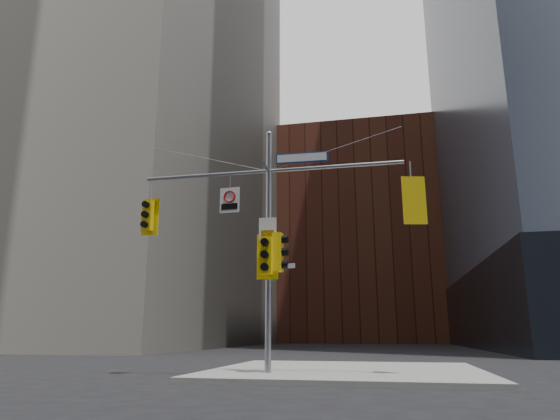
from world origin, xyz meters
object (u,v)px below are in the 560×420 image
at_px(signal_assembly, 269,222).
at_px(traffic_light_west_arm, 148,216).
at_px(traffic_light_pole_front, 266,256).
at_px(traffic_light_pole_side, 279,252).
at_px(traffic_light_east_arm, 412,202).
at_px(street_sign_blade, 302,158).
at_px(regulatory_sign_arm, 230,199).

bearing_deg(signal_assembly, traffic_light_west_arm, 179.81).
bearing_deg(traffic_light_west_arm, traffic_light_pole_front, -0.91).
bearing_deg(traffic_light_west_arm, signal_assembly, 2.99).
height_order(traffic_light_west_arm, traffic_light_pole_front, traffic_light_west_arm).
distance_m(signal_assembly, traffic_light_pole_side, 0.98).
distance_m(signal_assembly, traffic_light_west_arm, 3.93).
distance_m(signal_assembly, traffic_light_east_arm, 4.18).
bearing_deg(traffic_light_pole_front, street_sign_blade, 13.26).
distance_m(signal_assembly, regulatory_sign_arm, 1.44).
xyz_separation_m(traffic_light_west_arm, traffic_light_pole_side, (4.24, -0.01, -1.30)).
bearing_deg(regulatory_sign_arm, traffic_light_pole_side, 4.50).
height_order(street_sign_blade, regulatory_sign_arm, street_sign_blade).
xyz_separation_m(street_sign_blade, regulatory_sign_arm, (-2.24, -0.02, -1.17)).
bearing_deg(regulatory_sign_arm, traffic_light_east_arm, 3.74).
height_order(traffic_light_east_arm, regulatory_sign_arm, regulatory_sign_arm).
xyz_separation_m(signal_assembly, traffic_light_west_arm, (-3.91, 0.01, 0.38)).
relative_size(signal_assembly, traffic_light_west_arm, 6.74).
relative_size(traffic_light_west_arm, street_sign_blade, 0.75).
bearing_deg(regulatory_sign_arm, signal_assembly, 4.46).
height_order(traffic_light_west_arm, street_sign_blade, street_sign_blade).
relative_size(signal_assembly, traffic_light_pole_side, 7.14).
xyz_separation_m(traffic_light_east_arm, traffic_light_pole_front, (-4.16, -0.27, -1.43)).
relative_size(traffic_light_east_arm, regulatory_sign_arm, 1.75).
distance_m(traffic_light_pole_side, regulatory_sign_arm, 2.28).
bearing_deg(traffic_light_east_arm, regulatory_sign_arm, -12.47).
bearing_deg(regulatory_sign_arm, street_sign_blade, 4.10).
distance_m(traffic_light_west_arm, traffic_light_east_arm, 8.07).
distance_m(street_sign_blade, regulatory_sign_arm, 2.53).
xyz_separation_m(signal_assembly, regulatory_sign_arm, (-1.22, -0.02, 0.76)).
relative_size(traffic_light_east_arm, street_sign_blade, 0.86).
bearing_deg(traffic_light_east_arm, signal_assembly, -12.69).
relative_size(traffic_light_west_arm, traffic_light_pole_side, 1.06).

